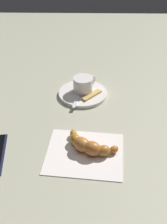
{
  "coord_description": "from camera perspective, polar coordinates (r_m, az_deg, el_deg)",
  "views": [
    {
      "loc": [
        0.59,
        0.02,
        0.49
      ],
      "look_at": [
        -0.01,
        0.01,
        0.03
      ],
      "focal_mm": 45.73,
      "sensor_mm": 36.0,
      "label": 1
    }
  ],
  "objects": [
    {
      "name": "teaspoon",
      "position": [
        0.87,
        -0.67,
        4.02
      ],
      "size": [
        0.12,
        0.04,
        0.01
      ],
      "color": "silver",
      "rests_on": "saucer"
    },
    {
      "name": "sugar_packet",
      "position": [
        0.85,
        1.66,
        3.4
      ],
      "size": [
        0.06,
        0.06,
        0.01
      ],
      "primitive_type": "cube",
      "rotation": [
        0.0,
        0.0,
        8.67
      ],
      "color": "tan",
      "rests_on": "saucer"
    },
    {
      "name": "croissant",
      "position": [
        0.68,
        0.91,
        -6.71
      ],
      "size": [
        0.09,
        0.12,
        0.03
      ],
      "color": "#B37021",
      "rests_on": "napkin"
    },
    {
      "name": "saucer",
      "position": [
        0.88,
        -0.15,
        3.74
      ],
      "size": [
        0.15,
        0.15,
        0.01
      ],
      "primitive_type": "cylinder",
      "color": "white",
      "rests_on": "ground"
    },
    {
      "name": "napkin",
      "position": [
        0.68,
        0.19,
        -8.19
      ],
      "size": [
        0.17,
        0.19,
        0.0
      ],
      "primitive_type": "cube",
      "rotation": [
        0.0,
        0.0,
        -0.09
      ],
      "color": "white",
      "rests_on": "ground"
    },
    {
      "name": "ground_plane",
      "position": [
        0.77,
        -0.91,
        -2.13
      ],
      "size": [
        1.8,
        1.8,
        0.0
      ],
      "primitive_type": "plane",
      "color": "#A8A88D"
    },
    {
      "name": "espresso_cup",
      "position": [
        0.86,
        -0.02,
        5.52
      ],
      "size": [
        0.07,
        0.07,
        0.05
      ],
      "color": "white",
      "rests_on": "saucer"
    }
  ]
}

